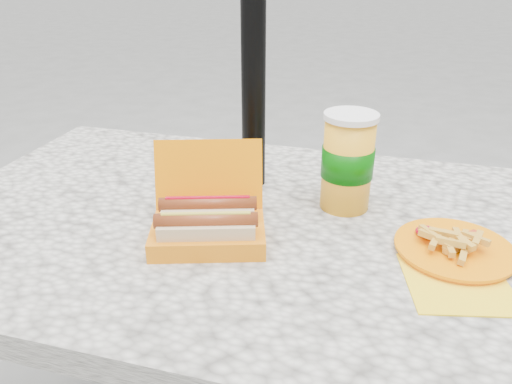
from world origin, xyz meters
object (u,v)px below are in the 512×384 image
(hotdog_box, at_px, (208,223))
(soda_cup, at_px, (348,161))
(fries_plate, at_px, (454,250))
(umbrella_pole, at_px, (253,17))

(hotdog_box, xyz_separation_m, soda_cup, (0.22, 0.20, 0.06))
(fries_plate, bearing_deg, soda_cup, 146.72)
(soda_cup, bearing_deg, umbrella_pole, 163.79)
(umbrella_pole, bearing_deg, hotdog_box, -92.11)
(umbrella_pole, bearing_deg, fries_plate, -25.19)
(soda_cup, bearing_deg, hotdog_box, -137.35)
(umbrella_pole, height_order, fries_plate, umbrella_pole)
(hotdog_box, height_order, fries_plate, hotdog_box)
(umbrella_pole, height_order, hotdog_box, umbrella_pole)
(umbrella_pole, distance_m, fries_plate, 0.56)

